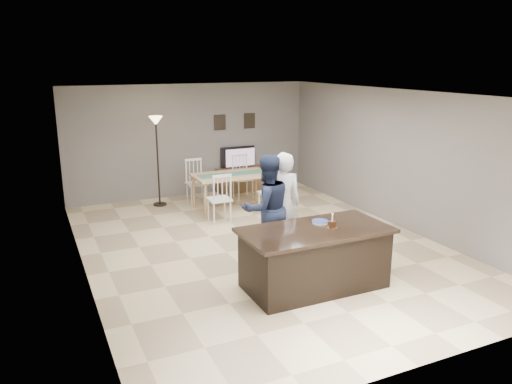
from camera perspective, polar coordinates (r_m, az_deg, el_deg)
name	(u,v)px	position (r m, az deg, el deg)	size (l,w,h in m)	color
floor	(261,246)	(9.00, 0.62, -6.24)	(8.00, 8.00, 0.00)	#D8BD8A
room_shell	(262,154)	(8.54, 0.66, 4.32)	(8.00, 8.00, 8.00)	slate
kitchen_island	(315,258)	(7.36, 6.71, -7.47)	(2.15, 1.10, 0.90)	black
tv_console	(240,179)	(12.67, -1.79, 1.44)	(1.20, 0.40, 0.60)	brown
television	(239,157)	(12.62, -1.94, 3.99)	(0.91, 0.12, 0.53)	black
tv_screen_glow	(240,158)	(12.54, -1.80, 3.96)	(0.78, 0.78, 0.00)	#E65519
picture_frames	(235,122)	(12.58, -2.43, 8.05)	(1.10, 0.02, 0.38)	black
doorway	(104,249)	(5.67, -17.02, -6.25)	(0.00, 2.10, 2.65)	black
woman	(282,204)	(8.40, 3.00, -1.39)	(0.65, 0.43, 1.78)	silver
man	(267,208)	(8.13, 1.23, -1.89)	(0.87, 0.68, 1.79)	#1A223A
birthday_cake	(332,224)	(7.27, 8.70, -3.66)	(0.14, 0.14, 0.22)	gold
plate_stack	(320,222)	(7.45, 7.34, -3.41)	(0.24, 0.24, 0.04)	white
dining_table	(232,180)	(11.06, -2.78, 1.35)	(1.70, 1.91, 1.03)	tan
floor_lamp	(157,137)	(11.39, -11.30, 6.21)	(0.31, 0.31, 2.04)	black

